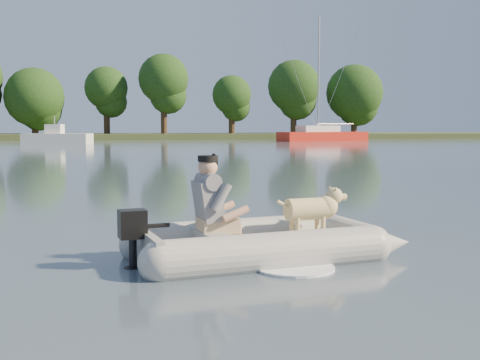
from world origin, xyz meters
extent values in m
plane|color=#4F5E6B|center=(0.00, 0.00, 0.00)|extent=(160.00, 160.00, 0.00)
cube|color=#47512D|center=(0.00, 62.00, 0.25)|extent=(160.00, 12.00, 0.70)
cylinder|color=#332316|center=(-9.90, 61.33, 1.47)|extent=(0.70, 0.70, 2.94)
sphere|color=#2A501A|center=(-9.90, 61.33, 4.49)|extent=(6.27, 6.27, 6.27)
cylinder|color=#332316|center=(-2.42, 61.95, 1.84)|extent=(0.70, 0.70, 3.67)
sphere|color=#2A501A|center=(-2.42, 61.95, 5.61)|extent=(4.69, 4.69, 4.69)
cylinder|color=#332316|center=(3.70, 60.15, 2.15)|extent=(0.70, 0.70, 4.29)
sphere|color=#2A501A|center=(3.70, 60.15, 6.56)|extent=(5.43, 5.43, 5.43)
cylinder|color=#332316|center=(11.30, 60.43, 1.61)|extent=(0.70, 0.70, 3.21)
sphere|color=#2A501A|center=(11.30, 60.43, 4.91)|extent=(4.41, 4.41, 4.41)
cylinder|color=#332316|center=(18.70, 61.04, 1.97)|extent=(0.70, 0.70, 3.94)
sphere|color=#2A501A|center=(18.70, 61.04, 6.02)|extent=(6.03, 6.03, 6.03)
cylinder|color=#332316|center=(26.27, 61.31, 1.76)|extent=(0.70, 0.70, 3.52)
sphere|color=#2A501A|center=(26.27, 61.31, 5.37)|extent=(6.68, 6.68, 6.68)
cube|color=red|center=(18.08, 49.27, 0.33)|extent=(9.15, 4.51, 1.10)
cube|color=white|center=(17.55, 49.15, 1.15)|extent=(4.18, 2.78, 0.66)
cylinder|color=#A5A5AA|center=(17.55, 49.15, 6.37)|extent=(0.18, 0.18, 10.98)
camera|label=1|loc=(-1.67, -6.03, 1.45)|focal=45.00mm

